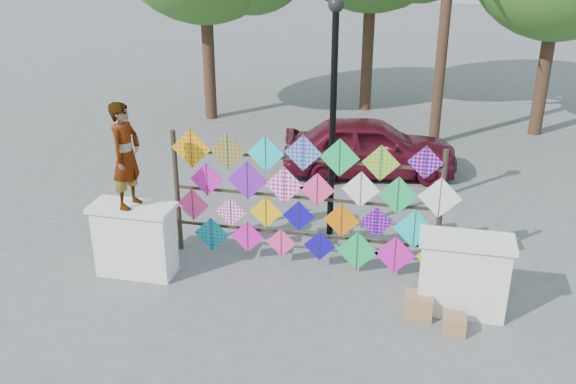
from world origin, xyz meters
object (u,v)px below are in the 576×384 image
object	(u,v)px
kite_rack	(309,201)
vendor_woman	(126,155)
lamppost	(333,99)
sedan	(370,147)

from	to	relation	value
kite_rack	vendor_woman	distance (m)	3.11
vendor_woman	lamppost	size ratio (longest dim) A/B	0.39
vendor_woman	sedan	bearing A→B (deg)	-24.10
sedan	lamppost	world-z (taller)	lamppost
kite_rack	lamppost	size ratio (longest dim) A/B	1.12
lamppost	vendor_woman	bearing A→B (deg)	-143.77
vendor_woman	lamppost	world-z (taller)	lamppost
kite_rack	vendor_woman	size ratio (longest dim) A/B	2.83
kite_rack	vendor_woman	bearing A→B (deg)	-161.68
lamppost	kite_rack	bearing A→B (deg)	-98.39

